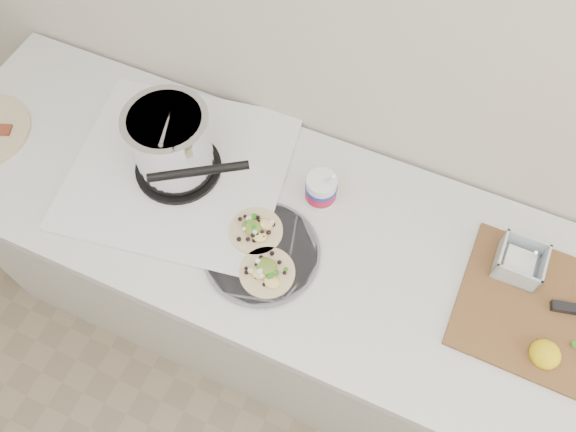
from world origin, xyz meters
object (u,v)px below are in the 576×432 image
at_px(stove, 174,152).
at_px(tub, 322,188).
at_px(taco_plate, 261,251).
at_px(cutboard, 564,312).

distance_m(stove, tub, 0.41).
distance_m(taco_plate, tub, 0.23).
bearing_deg(taco_plate, cutboard, 11.33).
relative_size(taco_plate, cutboard, 0.59).
xyz_separation_m(taco_plate, tub, (0.08, 0.21, 0.05)).
bearing_deg(stove, cutboard, -9.01).
relative_size(taco_plate, tub, 1.57).
height_order(stove, taco_plate, stove).
bearing_deg(tub, cutboard, -5.46).
height_order(taco_plate, tub, tub).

